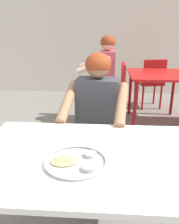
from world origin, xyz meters
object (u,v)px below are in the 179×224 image
Objects in this scene: table_background_red at (157,80)px; chair_red_left at (115,89)px; table_foreground at (92,166)px; chair_foreground at (99,128)px; chair_red_far at (152,80)px; diner_foreground at (96,114)px; thali_tray at (76,161)px; patron_background at (101,72)px.

chair_red_left is at bearing -177.65° from table_background_red.
table_background_red is (0.78, 2.27, -0.02)m from table_foreground.
chair_red_far is at bearing 68.02° from chair_foreground.
chair_red_left is at bearing -132.57° from chair_red_far.
diner_foreground is at bearing -95.03° from chair_foreground.
chair_foreground is 1.57m from table_background_red.
table_foreground is 1.07× the size of diner_foreground.
chair_red_left is 0.94m from chair_red_far.
chair_red_far is (0.84, 2.24, -0.20)m from diner_foreground.
table_background_red is (0.77, 1.36, 0.16)m from chair_foreground.
chair_red_far reaches higher than thali_tray.
table_foreground is 1.49× the size of chair_red_far.
chair_red_far is at bearing 73.45° from thali_tray.
thali_tray reaches higher than table_foreground.
thali_tray is 2.36m from patron_background.
table_foreground is 0.94m from chair_foreground.
chair_foreground is 1.38m from patron_background.
chair_foreground is 0.99× the size of chair_red_far.
table_background_red reaches higher than table_foreground.
chair_red_left reaches higher than table_background_red.
diner_foreground is 1.58m from patron_background.
diner_foreground is (0.06, 0.79, -0.04)m from thali_tray.
chair_red_far reaches higher than chair_foreground.
thali_tray is 0.37× the size of chair_red_far.
patron_background is (0.06, 2.36, -0.00)m from thali_tray.
table_background_red is at bearing 63.44° from diner_foreground.
thali_tray is 0.38× the size of chair_foreground.
diner_foreground is 1.76m from table_background_red.
thali_tray is at bearing -94.70° from diner_foreground.
thali_tray is 2.52m from table_background_red.
chair_foreground is at bearing -97.82° from chair_red_left.
chair_red_left is 0.70× the size of patron_background.
chair_foreground is (0.01, 0.92, -0.18)m from table_foreground.
diner_foreground reaches higher than chair_foreground.
diner_foreground is (-0.01, 0.70, 0.04)m from table_foreground.
table_foreground is 2.26m from chair_red_left.
table_background_red is 0.68m from chair_red_far.
chair_foreground is at bearing 89.32° from table_foreground.
chair_foreground is (0.08, 1.01, -0.26)m from thali_tray.
table_foreground is 1.51× the size of chair_foreground.
thali_tray is at bearing -96.51° from chair_red_left.
chair_foreground is at bearing -89.14° from patron_background.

